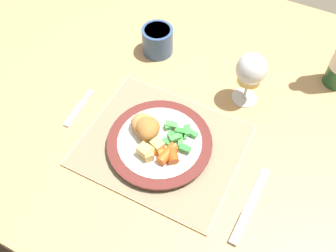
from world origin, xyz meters
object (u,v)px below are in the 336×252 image
at_px(dining_table, 181,115).
at_px(dinner_plate, 160,143).
at_px(fork, 77,110).
at_px(drinking_cup, 158,40).
at_px(wine_glass, 251,71).
at_px(table_knife, 247,212).

relative_size(dining_table, dinner_plate, 5.85).
bearing_deg(fork, dinner_plate, -0.25).
distance_m(fork, drinking_cup, 0.28).
xyz_separation_m(dinner_plate, fork, (-0.23, 0.00, -0.01)).
distance_m(wine_glass, drinking_cup, 0.28).
bearing_deg(wine_glass, dinner_plate, -118.30).
xyz_separation_m(fork, wine_glass, (0.34, 0.22, 0.09)).
bearing_deg(table_knife, wine_glass, 111.40).
bearing_deg(fork, dining_table, 38.28).
height_order(table_knife, drinking_cup, drinking_cup).
distance_m(table_knife, wine_glass, 0.31).
relative_size(fork, wine_glass, 0.85).
bearing_deg(fork, drinking_cup, 74.42).
relative_size(dinner_plate, wine_glass, 1.64).
relative_size(fork, drinking_cup, 1.47).
height_order(dining_table, wine_glass, wine_glass).
bearing_deg(wine_glass, table_knife, -68.60).
xyz_separation_m(dining_table, table_knife, (0.25, -0.22, 0.09)).
xyz_separation_m(wine_glass, drinking_cup, (-0.27, 0.05, -0.06)).
height_order(table_knife, wine_glass, wine_glass).
height_order(dinner_plate, fork, dinner_plate).
bearing_deg(table_knife, drinking_cup, 138.85).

